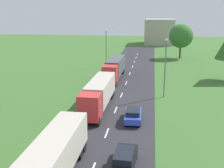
# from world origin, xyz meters

# --- Properties ---
(road) EXTENTS (10.00, 140.00, 0.06)m
(road) POSITION_xyz_m (0.00, 24.50, 0.03)
(road) COLOR #2B2B30
(road) RESTS_ON ground
(lane_marking_centre) EXTENTS (0.16, 118.90, 0.01)m
(lane_marking_centre) POSITION_xyz_m (0.00, 19.87, 0.07)
(lane_marking_centre) COLOR white
(lane_marking_centre) RESTS_ON road
(truck_lead) EXTENTS (2.61, 13.49, 3.43)m
(truck_lead) POSITION_xyz_m (-2.45, 13.25, 2.08)
(truck_lead) COLOR red
(truck_lead) RESTS_ON road
(truck_second) EXTENTS (2.54, 12.50, 3.54)m
(truck_second) POSITION_xyz_m (-2.28, 30.63, 2.11)
(truck_second) COLOR red
(truck_second) RESTS_ON road
(truck_third) EXTENTS (2.61, 12.66, 3.68)m
(truck_third) POSITION_xyz_m (-2.51, 46.96, 2.17)
(truck_third) COLOR red
(truck_third) RESTS_ON road
(car_second) EXTENTS (1.94, 4.63, 1.55)m
(car_second) POSITION_xyz_m (2.50, 16.84, 0.87)
(car_second) COLOR black
(car_second) RESTS_ON road
(car_third) EXTENTS (1.93, 4.29, 1.52)m
(car_third) POSITION_xyz_m (2.48, 26.74, 0.86)
(car_third) COLOR blue
(car_third) RESTS_ON road
(lamppost_second) EXTENTS (0.36, 0.36, 8.65)m
(lamppost_second) POSITION_xyz_m (6.31, 36.76, 4.81)
(lamppost_second) COLOR slate
(lamppost_second) RESTS_ON ground
(lamppost_third) EXTENTS (0.36, 0.36, 8.47)m
(lamppost_third) POSITION_xyz_m (-5.94, 57.82, 4.71)
(lamppost_third) COLOR slate
(lamppost_third) RESTS_ON ground
(tree_oak) EXTENTS (6.35, 6.35, 9.18)m
(tree_oak) POSITION_xyz_m (11.76, 72.70, 6.00)
(tree_oak) COLOR #513823
(tree_oak) RESTS_ON ground
(distant_building) EXTENTS (10.90, 13.55, 9.42)m
(distant_building) POSITION_xyz_m (6.65, 106.20, 4.71)
(distant_building) COLOR #B2A899
(distant_building) RESTS_ON ground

